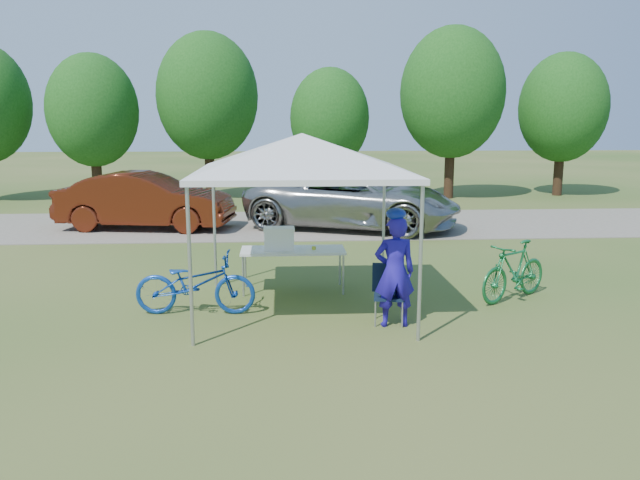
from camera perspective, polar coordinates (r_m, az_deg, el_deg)
The scene contains 13 objects.
ground at distance 9.84m, azimuth -1.57°, elevation -6.36°, with size 100.00×100.00×0.00m, color #2D5119.
gravel_strip at distance 17.63m, azimuth -2.47°, elevation 1.42°, with size 24.00×5.00×0.02m, color gray.
canopy at distance 9.39m, azimuth -1.66°, elevation 9.27°, with size 4.53×4.53×3.00m.
treeline at distance 23.44m, azimuth -3.57°, elevation 12.42°, with size 24.89×4.28×6.30m.
folding_table at distance 10.74m, azimuth -2.49°, elevation -1.08°, with size 1.78×0.74×0.73m.
folding_chair at distance 9.20m, azimuth 6.24°, elevation -4.41°, with size 0.50×0.51×0.85m.
cooler at distance 10.69m, azimuth -3.75°, elevation 0.15°, with size 0.53×0.36×0.38m.
ice_cream_cup at distance 10.69m, azimuth -0.57°, elevation -0.74°, with size 0.07×0.07×0.05m, color gold.
cyclist at distance 8.93m, azimuth 6.84°, elevation -2.90°, with size 0.58×0.38×1.60m, color #1F129A.
bike_blue at distance 9.68m, azimuth -11.33°, elevation -3.92°, with size 0.63×1.82×0.96m, color #113D99.
bike_green at distance 10.72m, azimuth 17.33°, elevation -2.70°, with size 0.46×1.62×0.98m, color #176934.
minivan at distance 16.96m, azimuth 3.03°, elevation 3.80°, with size 2.65×5.76×1.60m, color #9C9D98.
sedan at distance 17.46m, azimuth -15.65°, elevation 3.49°, with size 1.61×4.62×1.52m, color #511C0D.
Camera 1 is at (-0.31, -9.39, 2.93)m, focal length 35.00 mm.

